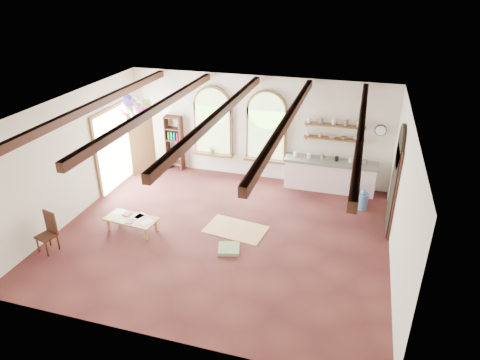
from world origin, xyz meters
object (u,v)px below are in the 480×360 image
at_px(kitchen_counter, 330,175).
at_px(coffee_table, 131,220).
at_px(balloon_cluster, 135,107).
at_px(side_chair, 48,240).

xyz_separation_m(kitchen_counter, coffee_table, (-4.50, -3.69, -0.15)).
distance_m(kitchen_counter, balloon_cluster, 6.07).
bearing_deg(side_chair, kitchen_counter, 39.94).
bearing_deg(kitchen_counter, balloon_cluster, -171.07).
height_order(coffee_table, balloon_cluster, balloon_cluster).
xyz_separation_m(coffee_table, balloon_cluster, (-1.21, 2.80, 2.01)).
relative_size(kitchen_counter, balloon_cluster, 2.31).
bearing_deg(balloon_cluster, side_chair, -93.35).
height_order(coffee_table, side_chair, side_chair).
bearing_deg(balloon_cluster, coffee_table, -66.69).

